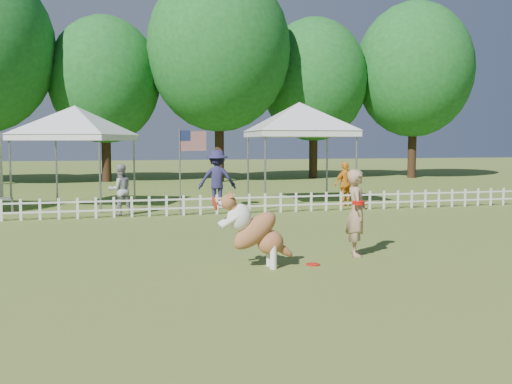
% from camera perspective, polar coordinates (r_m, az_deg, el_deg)
% --- Properties ---
extents(ground, '(120.00, 120.00, 0.00)m').
position_cam_1_polar(ground, '(10.38, 1.83, -7.02)').
color(ground, '#446620').
rests_on(ground, ground).
extents(picket_fence, '(22.00, 0.08, 0.60)m').
position_cam_1_polar(picket_fence, '(17.08, -4.76, -1.27)').
color(picket_fence, silver).
rests_on(picket_fence, ground).
extents(handler, '(0.56, 0.69, 1.65)m').
position_cam_1_polar(handler, '(10.98, 10.02, -2.06)').
color(handler, '#A28161').
rests_on(handler, ground).
extents(dog, '(1.27, 0.43, 1.31)m').
position_cam_1_polar(dog, '(9.75, 0.01, -3.89)').
color(dog, brown).
rests_on(dog, ground).
extents(frisbee_on_turf, '(0.26, 0.26, 0.02)m').
position_cam_1_polar(frisbee_on_turf, '(10.18, 5.71, -7.21)').
color(frisbee_on_turf, red).
rests_on(frisbee_on_turf, ground).
extents(canopy_tent_left, '(4.17, 4.17, 3.29)m').
position_cam_1_polar(canopy_tent_left, '(19.84, -17.56, 3.28)').
color(canopy_tent_left, silver).
rests_on(canopy_tent_left, ground).
extents(canopy_tent_right, '(3.56, 3.56, 3.48)m').
position_cam_1_polar(canopy_tent_right, '(20.22, 4.32, 3.80)').
color(canopy_tent_right, silver).
rests_on(canopy_tent_right, ground).
extents(flag_pole, '(0.94, 0.48, 2.56)m').
position_cam_1_polar(flag_pole, '(16.96, -7.62, 1.97)').
color(flag_pole, gray).
rests_on(flag_pole, ground).
extents(spectator_a, '(0.85, 0.73, 1.51)m').
position_cam_1_polar(spectator_a, '(17.38, -13.41, 0.22)').
color(spectator_a, '#999A9E').
rests_on(spectator_a, ground).
extents(spectator_b, '(1.35, 0.95, 1.91)m').
position_cam_1_polar(spectator_b, '(18.82, -3.91, 1.31)').
color(spectator_b, '#24224A').
rests_on(spectator_b, ground).
extents(spectator_c, '(0.94, 0.59, 1.49)m').
position_cam_1_polar(spectator_c, '(19.53, 8.93, 0.79)').
color(spectator_c, orange).
rests_on(spectator_c, ground).
extents(tree_center_left, '(6.00, 6.00, 9.80)m').
position_cam_1_polar(tree_center_left, '(32.36, -14.87, 9.69)').
color(tree_center_left, '#17511C').
rests_on(tree_center_left, ground).
extents(tree_center_right, '(7.60, 7.60, 12.60)m').
position_cam_1_polar(tree_center_right, '(31.57, -3.73, 12.52)').
color(tree_center_right, '#17511C').
rests_on(tree_center_right, ground).
extents(tree_right, '(6.20, 6.20, 10.40)m').
position_cam_1_polar(tree_right, '(34.48, 5.80, 10.03)').
color(tree_right, '#17511C').
rests_on(tree_right, ground).
extents(tree_far_right, '(7.00, 7.00, 11.40)m').
position_cam_1_polar(tree_far_right, '(36.15, 15.49, 10.44)').
color(tree_far_right, '#17511C').
rests_on(tree_far_right, ground).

